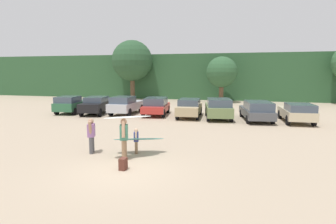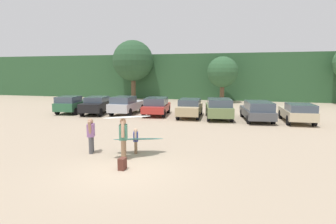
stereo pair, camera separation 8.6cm
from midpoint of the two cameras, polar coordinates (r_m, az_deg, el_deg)
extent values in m
plane|color=tan|center=(10.84, -9.41, -11.70)|extent=(120.00, 120.00, 0.00)
cube|color=#2D5633|center=(43.63, 8.99, 7.16)|extent=(108.00, 12.00, 6.14)
cylinder|color=brown|center=(38.71, -7.27, 4.72)|extent=(0.61, 0.61, 2.92)
sphere|color=#284C2D|center=(38.68, -7.37, 10.31)|extent=(5.45, 5.45, 5.45)
cylinder|color=brown|center=(35.08, 10.69, 3.66)|extent=(0.54, 0.54, 2.13)
sphere|color=#2D5633|center=(34.99, 10.80, 8.00)|extent=(3.75, 3.75, 3.75)
cube|color=#2D6642|center=(27.07, -19.01, 1.27)|extent=(2.29, 4.13, 0.70)
cube|color=#3F4C5B|center=(26.36, -19.77, 2.42)|extent=(1.91, 2.27, 0.53)
cylinder|color=black|center=(28.62, -19.30, 0.89)|extent=(0.30, 0.66, 0.64)
cylinder|color=black|center=(27.94, -16.32, 0.86)|extent=(0.30, 0.66, 0.64)
cylinder|color=black|center=(26.34, -21.79, 0.19)|extent=(0.30, 0.66, 0.64)
cylinder|color=black|center=(25.60, -18.62, 0.13)|extent=(0.30, 0.66, 0.64)
cube|color=black|center=(25.57, -14.54, 1.16)|extent=(2.40, 4.30, 0.73)
cube|color=#3F4C5B|center=(25.66, -14.46, 2.52)|extent=(1.96, 2.44, 0.46)
cylinder|color=black|center=(27.14, -15.14, 0.75)|extent=(0.33, 0.71, 0.68)
cylinder|color=black|center=(26.63, -11.92, 0.72)|extent=(0.33, 0.71, 0.68)
cylinder|color=black|center=(24.67, -17.30, -0.04)|extent=(0.33, 0.71, 0.68)
cylinder|color=black|center=(24.10, -13.79, -0.09)|extent=(0.33, 0.71, 0.68)
cube|color=silver|center=(25.13, -8.53, 1.21)|extent=(1.85, 4.50, 0.70)
cube|color=#3F4C5B|center=(24.34, -9.27, 2.47)|extent=(1.68, 2.10, 0.55)
cylinder|color=black|center=(26.83, -8.92, 0.88)|extent=(0.23, 0.71, 0.71)
cylinder|color=black|center=(26.25, -5.64, 0.78)|extent=(0.23, 0.71, 0.71)
cylinder|color=black|center=(24.16, -11.63, 0.03)|extent=(0.23, 0.71, 0.71)
cylinder|color=black|center=(23.51, -8.05, -0.10)|extent=(0.23, 0.71, 0.71)
cube|color=#B72D28|center=(24.24, -2.52, 0.86)|extent=(2.34, 4.37, 0.55)
cube|color=#3F4C5B|center=(24.04, -2.58, 2.20)|extent=(1.99, 2.65, 0.62)
cylinder|color=black|center=(25.77, -3.80, 0.65)|extent=(0.30, 0.72, 0.70)
cylinder|color=black|center=(25.49, -0.10, 0.59)|extent=(0.30, 0.72, 0.70)
cylinder|color=black|center=(23.10, -5.17, -0.21)|extent=(0.30, 0.72, 0.70)
cylinder|color=black|center=(22.79, -1.05, -0.30)|extent=(0.30, 0.72, 0.70)
cube|color=tan|center=(23.18, 4.29, 0.65)|extent=(2.04, 4.55, 0.68)
cube|color=#3F4C5B|center=(22.96, 4.26, 2.05)|extent=(1.77, 2.50, 0.49)
cylinder|color=black|center=(24.77, 2.85, 0.34)|extent=(0.26, 0.69, 0.67)
cylinder|color=black|center=(24.60, 6.51, 0.24)|extent=(0.26, 0.69, 0.67)
cylinder|color=black|center=(21.90, 1.78, -0.67)|extent=(0.26, 0.69, 0.67)
cylinder|color=black|center=(21.71, 5.92, -0.78)|extent=(0.26, 0.69, 0.67)
cube|color=#6B7F4C|center=(22.70, 10.06, 0.44)|extent=(2.58, 4.70, 0.74)
cube|color=#3F4C5B|center=(22.06, 10.22, 1.93)|extent=(2.15, 2.89, 0.56)
cylinder|color=black|center=(24.14, 7.73, 0.05)|extent=(0.32, 0.68, 0.66)
cylinder|color=black|center=(24.28, 11.77, 0.00)|extent=(0.32, 0.68, 0.66)
cylinder|color=black|center=(21.24, 8.06, -1.04)|extent=(0.32, 0.68, 0.66)
cylinder|color=black|center=(21.39, 12.64, -1.09)|extent=(0.32, 0.68, 0.66)
cube|color=#4C4F54|center=(22.59, 17.37, -0.10)|extent=(2.57, 5.01, 0.57)
cube|color=#3F4C5B|center=(21.80, 17.80, 1.20)|extent=(2.13, 2.99, 0.64)
cylinder|color=black|center=(24.02, 14.62, -0.22)|extent=(0.31, 0.64, 0.62)
cylinder|color=black|center=(24.33, 18.60, -0.28)|extent=(0.31, 0.64, 0.62)
cylinder|color=black|center=(20.94, 15.87, -1.45)|extent=(0.31, 0.64, 0.62)
cylinder|color=black|center=(21.29, 20.41, -1.49)|extent=(0.31, 0.64, 0.62)
cube|color=beige|center=(22.79, 24.48, -0.23)|extent=(2.12, 4.44, 0.62)
cube|color=#3F4C5B|center=(21.74, 25.17, 0.84)|extent=(1.85, 2.32, 0.49)
cylinder|color=black|center=(24.04, 21.71, -0.43)|extent=(0.26, 0.71, 0.70)
cylinder|color=black|center=(24.41, 25.60, -0.53)|extent=(0.26, 0.71, 0.70)
cylinder|color=black|center=(21.26, 23.10, -1.54)|extent=(0.26, 0.71, 0.70)
cylinder|color=black|center=(21.68, 27.45, -1.63)|extent=(0.26, 0.71, 0.70)
cylinder|color=#8C6B4C|center=(12.01, -9.14, -7.65)|extent=(0.19, 0.19, 0.83)
cylinder|color=#8C6B4C|center=(12.30, -9.02, -7.28)|extent=(0.19, 0.19, 0.83)
cube|color=#3F7F66|center=(11.98, -9.16, -4.08)|extent=(0.44, 0.50, 0.64)
sphere|color=tan|center=(11.90, -9.21, -1.95)|extent=(0.27, 0.27, 0.27)
cylinder|color=tan|center=(11.72, -9.27, -3.52)|extent=(0.22, 0.30, 0.69)
cylinder|color=tan|center=(12.18, -9.09, -3.08)|extent=(0.24, 0.35, 0.69)
cylinder|color=#8C6B4C|center=(12.85, -6.66, -7.22)|extent=(0.13, 0.13, 0.55)
cylinder|color=#8C6B4C|center=(13.04, -6.63, -6.99)|extent=(0.13, 0.13, 0.55)
cube|color=#333D8C|center=(12.83, -6.68, -5.01)|extent=(0.29, 0.33, 0.42)
sphere|color=#D8AD8C|center=(12.77, -6.70, -3.71)|extent=(0.18, 0.18, 0.18)
cylinder|color=#D8AD8C|center=(12.65, -6.72, -4.68)|extent=(0.15, 0.20, 0.45)
cylinder|color=#D8AD8C|center=(12.96, -6.66, -4.38)|extent=(0.15, 0.21, 0.45)
cylinder|color=#4C4C51|center=(13.17, -15.53, -6.59)|extent=(0.18, 0.18, 0.77)
cylinder|color=#4C4C51|center=(13.43, -15.31, -6.30)|extent=(0.18, 0.18, 0.77)
cube|color=#9966A5|center=(13.15, -15.53, -3.59)|extent=(0.40, 0.46, 0.59)
sphere|color=tan|center=(13.08, -15.59, -1.81)|extent=(0.24, 0.24, 0.24)
cylinder|color=tan|center=(12.92, -15.73, -3.12)|extent=(0.22, 0.33, 0.63)
cylinder|color=tan|center=(13.33, -15.38, -2.76)|extent=(0.20, 0.25, 0.63)
ellipsoid|color=white|center=(11.93, -8.36, -1.04)|extent=(2.02, 1.59, 0.12)
ellipsoid|color=teal|center=(12.81, -6.14, -5.51)|extent=(2.36, 1.35, 0.25)
cube|color=#592D23|center=(10.89, -9.33, -10.36)|extent=(0.24, 0.34, 0.45)
camera|label=1|loc=(0.04, -90.15, -0.02)|focal=29.98mm
camera|label=2|loc=(0.04, 89.85, 0.02)|focal=29.98mm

